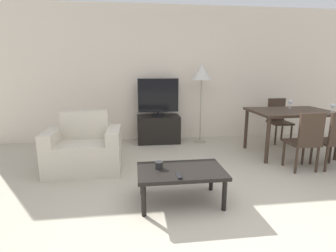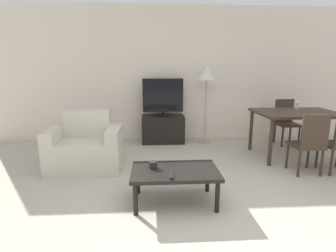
{
  "view_description": "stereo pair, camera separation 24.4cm",
  "coord_description": "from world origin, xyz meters",
  "px_view_note": "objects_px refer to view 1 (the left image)",
  "views": [
    {
      "loc": [
        -0.82,
        -2.01,
        1.48
      ],
      "look_at": [
        -0.34,
        1.7,
        0.65
      ],
      "focal_mm": 28.0,
      "sensor_mm": 36.0,
      "label": 1
    },
    {
      "loc": [
        -0.57,
        -2.03,
        1.48
      ],
      "look_at": [
        -0.34,
        1.7,
        0.65
      ],
      "focal_mm": 28.0,
      "sensor_mm": 36.0,
      "label": 2
    }
  ],
  "objects_px": {
    "dining_table": "(291,115)",
    "cup_white_near": "(159,165)",
    "coffee_table": "(181,173)",
    "remote_primary": "(179,176)",
    "dining_chair_far": "(278,118)",
    "tv_stand": "(158,129)",
    "tv": "(158,97)",
    "dining_chair_near_right": "(335,138)",
    "wine_glass_center": "(333,106)",
    "dining_chair_near": "(305,139)",
    "floor_lamp": "(202,75)",
    "armchair": "(84,150)",
    "wine_glass_left": "(290,102)"
  },
  "relations": [
    {
      "from": "dining_chair_near_right",
      "to": "remote_primary",
      "type": "distance_m",
      "value": 2.6
    },
    {
      "from": "dining_chair_far",
      "to": "armchair",
      "type": "bearing_deg",
      "value": -162.99
    },
    {
      "from": "dining_table",
      "to": "dining_chair_near",
      "type": "height_order",
      "value": "dining_chair_near"
    },
    {
      "from": "dining_chair_near_right",
      "to": "wine_glass_left",
      "type": "bearing_deg",
      "value": 95.37
    },
    {
      "from": "coffee_table",
      "to": "dining_table",
      "type": "bearing_deg",
      "value": 33.76
    },
    {
      "from": "coffee_table",
      "to": "dining_chair_near_right",
      "type": "xyz_separation_m",
      "value": [
        2.4,
        0.67,
        0.14
      ]
    },
    {
      "from": "tv_stand",
      "to": "coffee_table",
      "type": "distance_m",
      "value": 2.48
    },
    {
      "from": "dining_chair_far",
      "to": "coffee_table",
      "type": "bearing_deg",
      "value": -137.17
    },
    {
      "from": "dining_chair_far",
      "to": "remote_primary",
      "type": "height_order",
      "value": "dining_chair_far"
    },
    {
      "from": "remote_primary",
      "to": "wine_glass_left",
      "type": "height_order",
      "value": "wine_glass_left"
    },
    {
      "from": "armchair",
      "to": "remote_primary",
      "type": "relative_size",
      "value": 6.96
    },
    {
      "from": "armchair",
      "to": "dining_table",
      "type": "xyz_separation_m",
      "value": [
        3.4,
        0.34,
        0.37
      ]
    },
    {
      "from": "dining_chair_far",
      "to": "dining_table",
      "type": "bearing_deg",
      "value": -106.69
    },
    {
      "from": "dining_table",
      "to": "floor_lamp",
      "type": "xyz_separation_m",
      "value": [
        -1.35,
        0.93,
        0.66
      ]
    },
    {
      "from": "cup_white_near",
      "to": "wine_glass_center",
      "type": "relative_size",
      "value": 0.63
    },
    {
      "from": "dining_chair_near",
      "to": "armchair",
      "type": "bearing_deg",
      "value": 172.11
    },
    {
      "from": "floor_lamp",
      "to": "armchair",
      "type": "bearing_deg",
      "value": -148.38
    },
    {
      "from": "coffee_table",
      "to": "dining_chair_near",
      "type": "height_order",
      "value": "dining_chair_near"
    },
    {
      "from": "dining_chair_near_right",
      "to": "floor_lamp",
      "type": "bearing_deg",
      "value": 132.82
    },
    {
      "from": "dining_chair_near",
      "to": "dining_chair_near_right",
      "type": "xyz_separation_m",
      "value": [
        0.46,
        0.0,
        0.0
      ]
    },
    {
      "from": "dining_table",
      "to": "wine_glass_left",
      "type": "xyz_separation_m",
      "value": [
        0.14,
        0.25,
        0.19
      ]
    },
    {
      "from": "tv",
      "to": "remote_primary",
      "type": "height_order",
      "value": "tv"
    },
    {
      "from": "dining_chair_near",
      "to": "wine_glass_center",
      "type": "distance_m",
      "value": 1.01
    },
    {
      "from": "dining_table",
      "to": "dining_chair_near_right",
      "type": "bearing_deg",
      "value": -73.31
    },
    {
      "from": "floor_lamp",
      "to": "remote_primary",
      "type": "relative_size",
      "value": 10.35
    },
    {
      "from": "dining_chair_far",
      "to": "remote_primary",
      "type": "xyz_separation_m",
      "value": [
        -2.45,
        -2.41,
        -0.09
      ]
    },
    {
      "from": "dining_chair_near",
      "to": "wine_glass_center",
      "type": "xyz_separation_m",
      "value": [
        0.78,
        0.5,
        0.39
      ]
    },
    {
      "from": "armchair",
      "to": "remote_primary",
      "type": "bearing_deg",
      "value": -47.83
    },
    {
      "from": "floor_lamp",
      "to": "wine_glass_left",
      "type": "bearing_deg",
      "value": -24.47
    },
    {
      "from": "tv",
      "to": "coffee_table",
      "type": "height_order",
      "value": "tv"
    },
    {
      "from": "dining_chair_near_right",
      "to": "wine_glass_center",
      "type": "height_order",
      "value": "wine_glass_center"
    },
    {
      "from": "armchair",
      "to": "dining_chair_far",
      "type": "xyz_separation_m",
      "value": [
        3.63,
        1.11,
        0.17
      ]
    },
    {
      "from": "tv_stand",
      "to": "tv",
      "type": "bearing_deg",
      "value": -90.0
    },
    {
      "from": "coffee_table",
      "to": "dining_table",
      "type": "relative_size",
      "value": 0.72
    },
    {
      "from": "dining_chair_near_right",
      "to": "floor_lamp",
      "type": "xyz_separation_m",
      "value": [
        -1.58,
        1.7,
        0.87
      ]
    },
    {
      "from": "dining_chair_near",
      "to": "dining_chair_far",
      "type": "height_order",
      "value": "same"
    },
    {
      "from": "cup_white_near",
      "to": "wine_glass_left",
      "type": "relative_size",
      "value": 0.63
    },
    {
      "from": "armchair",
      "to": "wine_glass_left",
      "type": "xyz_separation_m",
      "value": [
        3.53,
        0.59,
        0.56
      ]
    },
    {
      "from": "tv",
      "to": "floor_lamp",
      "type": "xyz_separation_m",
      "value": [
        0.84,
        -0.1,
        0.43
      ]
    },
    {
      "from": "coffee_table",
      "to": "remote_primary",
      "type": "bearing_deg",
      "value": -107.08
    },
    {
      "from": "tv_stand",
      "to": "coffee_table",
      "type": "height_order",
      "value": "tv_stand"
    },
    {
      "from": "dining_chair_far",
      "to": "cup_white_near",
      "type": "relative_size",
      "value": 9.62
    },
    {
      "from": "dining_table",
      "to": "cup_white_near",
      "type": "height_order",
      "value": "dining_table"
    },
    {
      "from": "armchair",
      "to": "wine_glass_center",
      "type": "height_order",
      "value": "wine_glass_center"
    },
    {
      "from": "coffee_table",
      "to": "cup_white_near",
      "type": "bearing_deg",
      "value": 165.95
    },
    {
      "from": "remote_primary",
      "to": "dining_chair_near_right",
      "type": "bearing_deg",
      "value": 19.29
    },
    {
      "from": "remote_primary",
      "to": "dining_chair_near",
      "type": "bearing_deg",
      "value": 23.35
    },
    {
      "from": "tv",
      "to": "dining_chair_near_right",
      "type": "xyz_separation_m",
      "value": [
        2.42,
        -1.8,
        -0.44
      ]
    },
    {
      "from": "coffee_table",
      "to": "dining_chair_near",
      "type": "relative_size",
      "value": 1.09
    },
    {
      "from": "cup_white_near",
      "to": "wine_glass_left",
      "type": "distance_m",
      "value": 3.06
    }
  ]
}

